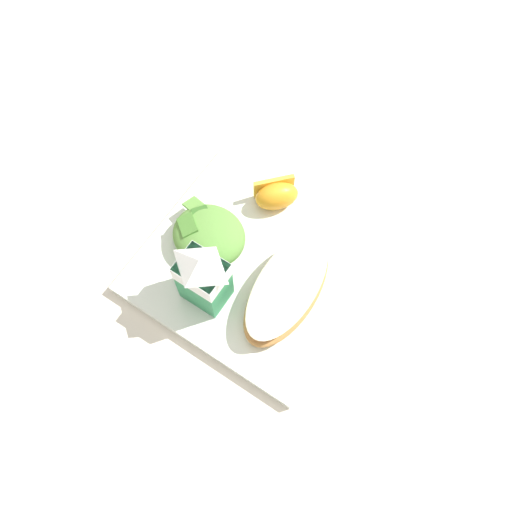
% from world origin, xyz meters
% --- Properties ---
extents(ground, '(3.00, 3.00, 0.00)m').
position_xyz_m(ground, '(0.00, 0.00, 0.00)').
color(ground, beige).
extents(white_plate, '(0.28, 0.28, 0.02)m').
position_xyz_m(white_plate, '(0.00, 0.00, 0.01)').
color(white_plate, white).
rests_on(white_plate, ground).
extents(cheesy_pizza_bread, '(0.09, 0.17, 0.04)m').
position_xyz_m(cheesy_pizza_bread, '(-0.06, 0.02, 0.03)').
color(cheesy_pizza_bread, '#B77F42').
rests_on(cheesy_pizza_bread, white_plate).
extents(green_salad_pile, '(0.11, 0.09, 0.04)m').
position_xyz_m(green_salad_pile, '(0.07, 0.01, 0.04)').
color(green_salad_pile, '#5B8E3D').
rests_on(green_salad_pile, white_plate).
extents(milk_carton, '(0.06, 0.04, 0.11)m').
position_xyz_m(milk_carton, '(0.03, 0.08, 0.08)').
color(milk_carton, '#2D8451').
rests_on(milk_carton, white_plate).
extents(orange_wedge_front, '(0.07, 0.07, 0.04)m').
position_xyz_m(orange_wedge_front, '(0.02, -0.09, 0.04)').
color(orange_wedge_front, orange).
rests_on(orange_wedge_front, white_plate).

